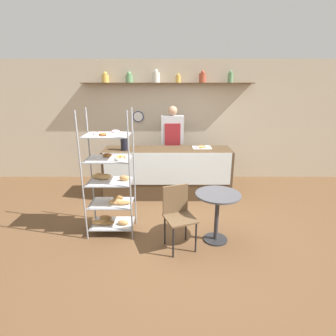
% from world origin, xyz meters
% --- Properties ---
extents(ground_plane, '(14.00, 14.00, 0.00)m').
position_xyz_m(ground_plane, '(0.00, 0.00, 0.00)').
color(ground_plane, brown).
extents(back_wall, '(10.00, 0.30, 2.70)m').
position_xyz_m(back_wall, '(-0.00, 2.34, 1.37)').
color(back_wall, beige).
rests_on(back_wall, ground_plane).
extents(display_counter, '(2.48, 0.64, 0.97)m').
position_xyz_m(display_counter, '(0.00, 1.19, 0.49)').
color(display_counter, '#4C3823').
rests_on(display_counter, ground_plane).
extents(pastry_rack, '(0.68, 0.48, 1.85)m').
position_xyz_m(pastry_rack, '(-0.83, -0.20, 0.75)').
color(pastry_rack, gray).
rests_on(pastry_rack, ground_plane).
extents(person_worker, '(0.47, 0.23, 1.75)m').
position_xyz_m(person_worker, '(0.11, 1.74, 0.95)').
color(person_worker, '#282833').
rests_on(person_worker, ground_plane).
extents(cafe_table, '(0.62, 0.62, 0.73)m').
position_xyz_m(cafe_table, '(0.70, -0.46, 0.54)').
color(cafe_table, '#262628').
rests_on(cafe_table, ground_plane).
extents(cafe_chair, '(0.49, 0.49, 0.86)m').
position_xyz_m(cafe_chair, '(0.14, -0.57, 0.53)').
color(cafe_chair, black).
rests_on(cafe_chair, ground_plane).
extents(coffee_carafe, '(0.15, 0.15, 0.34)m').
position_xyz_m(coffee_carafe, '(-0.81, 1.10, 1.13)').
color(coffee_carafe, black).
rests_on(coffee_carafe, display_counter).
extents(donut_tray_counter, '(0.37, 0.26, 0.05)m').
position_xyz_m(donut_tray_counter, '(0.69, 1.27, 0.99)').
color(donut_tray_counter, white).
rests_on(donut_tray_counter, display_counter).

